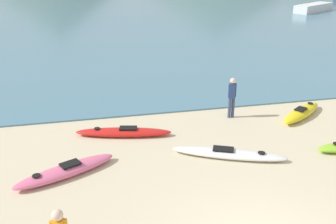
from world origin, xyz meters
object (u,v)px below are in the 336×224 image
object	(u,v)px
kayak_on_sand_2	(66,171)
kayak_on_sand_4	(302,113)
kayak_on_sand_5	(229,154)
person_near_waterline	(232,95)
moored_boat_2	(314,8)
kayak_on_sand_1	(124,132)

from	to	relation	value
kayak_on_sand_2	kayak_on_sand_4	size ratio (longest dim) A/B	1.18
kayak_on_sand_4	kayak_on_sand_5	bearing A→B (deg)	-147.96
kayak_on_sand_2	kayak_on_sand_5	bearing A→B (deg)	-0.07
kayak_on_sand_2	kayak_on_sand_4	distance (m)	9.19
kayak_on_sand_2	person_near_waterline	size ratio (longest dim) A/B	1.91
person_near_waterline	moored_boat_2	xyz separation A→B (m)	(19.45, 25.74, -0.44)
person_near_waterline	kayak_on_sand_5	bearing A→B (deg)	-112.25
person_near_waterline	moored_boat_2	bearing A→B (deg)	52.93
kayak_on_sand_2	kayak_on_sand_4	world-z (taller)	kayak_on_sand_4
kayak_on_sand_5	person_near_waterline	bearing A→B (deg)	67.75
moored_boat_2	person_near_waterline	bearing A→B (deg)	-127.07
kayak_on_sand_4	person_near_waterline	distance (m)	2.85
kayak_on_sand_1	kayak_on_sand_2	xyz separation A→B (m)	(-1.92, -2.25, 0.01)
kayak_on_sand_2	moored_boat_2	world-z (taller)	moored_boat_2
kayak_on_sand_1	kayak_on_sand_4	xyz separation A→B (m)	(6.94, 0.20, 0.03)
person_near_waterline	kayak_on_sand_1	bearing A→B (deg)	-169.88
kayak_on_sand_1	moored_boat_2	distance (m)	35.55
kayak_on_sand_4	moored_boat_2	distance (m)	31.18
kayak_on_sand_2	moored_boat_2	size ratio (longest dim) A/B	0.53
moored_boat_2	kayak_on_sand_1	bearing A→B (deg)	-131.80
kayak_on_sand_2	moored_boat_2	distance (m)	38.51
kayak_on_sand_4	kayak_on_sand_5	distance (m)	4.64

